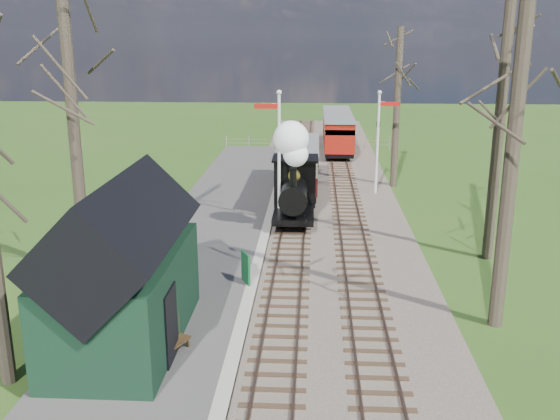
{
  "coord_description": "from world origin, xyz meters",
  "views": [
    {
      "loc": [
        0.93,
        -11.74,
        8.55
      ],
      "look_at": [
        -0.48,
        12.89,
        1.6
      ],
      "focal_mm": 40.0,
      "sensor_mm": 36.0,
      "label": 1
    }
  ],
  "objects_px": {
    "red_carriage_b": "(336,125)",
    "bench": "(164,341)",
    "sign_board": "(246,268)",
    "semaphore_far": "(379,135)",
    "locomotive": "(294,178)",
    "coach": "(298,165)",
    "red_carriage_a": "(339,136)",
    "person": "(188,281)",
    "station_shed": "(123,272)",
    "semaphore_near": "(278,148)"
  },
  "relations": [
    {
      "from": "bench",
      "to": "semaphore_near",
      "type": "bearing_deg",
      "value": 79.87
    },
    {
      "from": "coach",
      "to": "red_carriage_b",
      "type": "distance_m",
      "value": 16.58
    },
    {
      "from": "semaphore_far",
      "to": "person",
      "type": "distance_m",
      "value": 17.13
    },
    {
      "from": "station_shed",
      "to": "red_carriage_b",
      "type": "xyz_separation_m",
      "value": [
        6.9,
        34.48,
        -0.7
      ]
    },
    {
      "from": "locomotive",
      "to": "red_carriage_b",
      "type": "height_order",
      "value": "locomotive"
    },
    {
      "from": "red_carriage_b",
      "to": "bench",
      "type": "bearing_deg",
      "value": -99.11
    },
    {
      "from": "station_shed",
      "to": "locomotive",
      "type": "relative_size",
      "value": 1.3
    },
    {
      "from": "person",
      "to": "locomotive",
      "type": "bearing_deg",
      "value": -20.52
    },
    {
      "from": "coach",
      "to": "red_carriage_b",
      "type": "bearing_deg",
      "value": 80.98
    },
    {
      "from": "red_carriage_b",
      "to": "person",
      "type": "relative_size",
      "value": 3.81
    },
    {
      "from": "semaphore_near",
      "to": "red_carriage_b",
      "type": "relative_size",
      "value": 1.16
    },
    {
      "from": "semaphore_near",
      "to": "semaphore_far",
      "type": "bearing_deg",
      "value": 49.4
    },
    {
      "from": "station_shed",
      "to": "sign_board",
      "type": "distance_m",
      "value": 5.51
    },
    {
      "from": "station_shed",
      "to": "bench",
      "type": "bearing_deg",
      "value": -32.37
    },
    {
      "from": "locomotive",
      "to": "red_carriage_b",
      "type": "relative_size",
      "value": 0.91
    },
    {
      "from": "bench",
      "to": "coach",
      "type": "bearing_deg",
      "value": 80.82
    },
    {
      "from": "station_shed",
      "to": "red_carriage_a",
      "type": "bearing_deg",
      "value": 76.61
    },
    {
      "from": "red_carriage_b",
      "to": "locomotive",
      "type": "bearing_deg",
      "value": -96.64
    },
    {
      "from": "semaphore_far",
      "to": "red_carriage_b",
      "type": "relative_size",
      "value": 1.07
    },
    {
      "from": "red_carriage_a",
      "to": "semaphore_far",
      "type": "bearing_deg",
      "value": -80.83
    },
    {
      "from": "station_shed",
      "to": "coach",
      "type": "bearing_deg",
      "value": 76.65
    },
    {
      "from": "sign_board",
      "to": "locomotive",
      "type": "bearing_deg",
      "value": 79.54
    },
    {
      "from": "locomotive",
      "to": "coach",
      "type": "xyz_separation_m",
      "value": [
        0.01,
        6.07,
        -0.6
      ]
    },
    {
      "from": "semaphore_near",
      "to": "red_carriage_a",
      "type": "height_order",
      "value": "semaphore_near"
    },
    {
      "from": "red_carriage_b",
      "to": "station_shed",
      "type": "bearing_deg",
      "value": -101.31
    },
    {
      "from": "red_carriage_b",
      "to": "person",
      "type": "distance_m",
      "value": 32.21
    },
    {
      "from": "coach",
      "to": "bench",
      "type": "height_order",
      "value": "coach"
    },
    {
      "from": "red_carriage_b",
      "to": "sign_board",
      "type": "distance_m",
      "value": 30.32
    },
    {
      "from": "semaphore_near",
      "to": "bench",
      "type": "bearing_deg",
      "value": -100.13
    },
    {
      "from": "coach",
      "to": "station_shed",
      "type": "bearing_deg",
      "value": -103.35
    },
    {
      "from": "station_shed",
      "to": "red_carriage_b",
      "type": "distance_m",
      "value": 35.18
    },
    {
      "from": "semaphore_far",
      "to": "semaphore_near",
      "type": "bearing_deg",
      "value": -130.6
    },
    {
      "from": "red_carriage_a",
      "to": "bench",
      "type": "relative_size",
      "value": 3.28
    },
    {
      "from": "semaphore_far",
      "to": "locomotive",
      "type": "distance_m",
      "value": 7.49
    },
    {
      "from": "locomotive",
      "to": "red_carriage_a",
      "type": "xyz_separation_m",
      "value": [
        2.61,
        16.94,
        -0.66
      ]
    },
    {
      "from": "station_shed",
      "to": "locomotive",
      "type": "height_order",
      "value": "locomotive"
    },
    {
      "from": "locomotive",
      "to": "bench",
      "type": "xyz_separation_m",
      "value": [
        -3.04,
        -12.83,
        -1.6
      ]
    },
    {
      "from": "coach",
      "to": "bench",
      "type": "relative_size",
      "value": 4.76
    },
    {
      "from": "red_carriage_a",
      "to": "sign_board",
      "type": "xyz_separation_m",
      "value": [
        -4.01,
        -24.54,
        -0.81
      ]
    },
    {
      "from": "red_carriage_b",
      "to": "bench",
      "type": "height_order",
      "value": "red_carriage_b"
    },
    {
      "from": "semaphore_near",
      "to": "semaphore_far",
      "type": "xyz_separation_m",
      "value": [
        5.14,
        6.0,
        -0.27
      ]
    },
    {
      "from": "station_shed",
      "to": "person",
      "type": "bearing_deg",
      "value": 67.16
    },
    {
      "from": "semaphore_far",
      "to": "person",
      "type": "xyz_separation_m",
      "value": [
        -7.49,
        -15.21,
        -2.45
      ]
    },
    {
      "from": "station_shed",
      "to": "semaphore_near",
      "type": "relative_size",
      "value": 1.01
    },
    {
      "from": "station_shed",
      "to": "red_carriage_a",
      "type": "height_order",
      "value": "station_shed"
    },
    {
      "from": "station_shed",
      "to": "bench",
      "type": "relative_size",
      "value": 3.85
    },
    {
      "from": "sign_board",
      "to": "bench",
      "type": "bearing_deg",
      "value": -107.41
    },
    {
      "from": "semaphore_far",
      "to": "coach",
      "type": "height_order",
      "value": "semaphore_far"
    },
    {
      "from": "bench",
      "to": "sign_board",
      "type": "bearing_deg",
      "value": 72.59
    },
    {
      "from": "red_carriage_b",
      "to": "bench",
      "type": "xyz_separation_m",
      "value": [
        -5.65,
        -35.27,
        -0.94
      ]
    }
  ]
}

